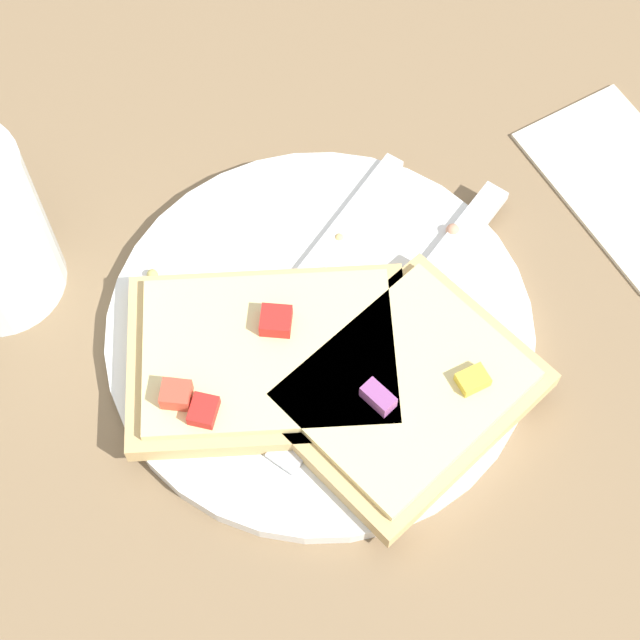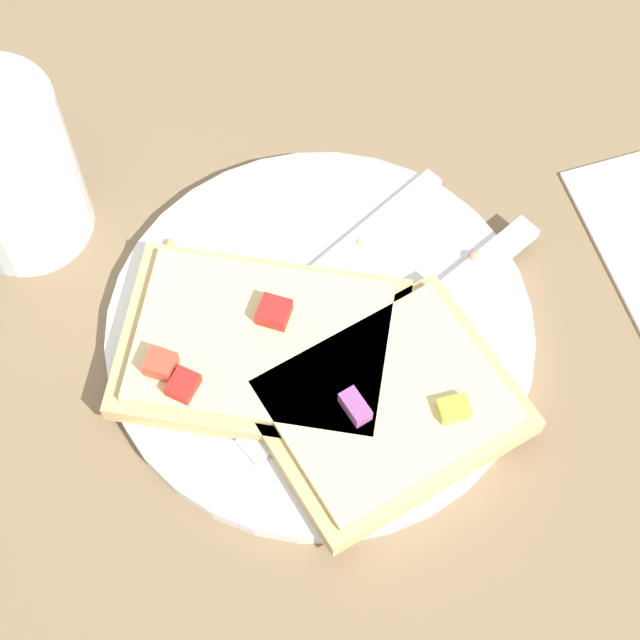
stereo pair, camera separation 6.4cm
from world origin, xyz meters
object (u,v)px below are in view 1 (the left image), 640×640
pizza_slice_main (268,358)px  napkin (628,184)px  fork (296,287)px  pizza_slice_corner (405,390)px  knife (415,296)px  plate (320,332)px

pizza_slice_main → napkin: size_ratio=1.38×
fork → pizza_slice_corner: 0.10m
fork → pizza_slice_corner: bearing=75.1°
fork → knife: bearing=119.0°
fork → napkin: (-0.04, -0.23, -0.01)m
knife → napkin: (0.01, -0.17, -0.01)m
pizza_slice_corner → napkin: 0.22m
plate → fork: size_ratio=1.35×
knife → napkin: 0.17m
fork → napkin: bearing=144.8°
knife → fork: bearing=-58.7°
plate → fork: (0.03, -0.00, 0.01)m
pizza_slice_corner → napkin: (0.06, -0.21, -0.02)m
plate → napkin: size_ratio=1.81×
plate → pizza_slice_corner: pizza_slice_corner is taller
knife → napkin: knife is taller
pizza_slice_corner → knife: bearing=-141.5°
fork → knife: (-0.04, -0.06, -0.00)m
plate → knife: knife is taller
fork → pizza_slice_main: bearing=16.5°
plate → knife: bearing=-100.5°
plate → pizza_slice_main: (-0.01, 0.04, 0.02)m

